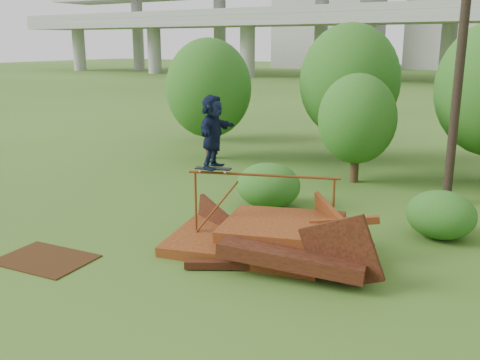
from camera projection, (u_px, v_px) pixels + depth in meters
The scene contains 13 objects.
ground at pixel (223, 273), 11.98m from camera, with size 240.00×240.00×0.00m, color #2D5116.
scrap_pile at pixel (271, 242), 12.81m from camera, with size 5.74×3.55×1.95m.
grind_rail at pixel (263, 193), 13.08m from camera, with size 3.51×1.38×1.91m.
skateboard at pixel (213, 169), 13.18m from camera, with size 0.92×0.54×0.09m.
skater at pixel (213, 132), 12.95m from camera, with size 1.67×0.53×1.80m, color black.
flat_plate at pixel (46, 259), 12.67m from camera, with size 2.15×1.53×0.03m, color #331C0A.
tree_0 at pixel (209, 88), 23.06m from camera, with size 3.70×3.70×5.22m.
tree_1 at pixel (349, 82), 22.46m from camera, with size 4.19×4.19×5.83m.
tree_2 at pixel (357, 119), 19.18m from camera, with size 2.82×2.82×3.97m.
tree_6 at pixel (207, 85), 27.59m from camera, with size 3.53×3.53×4.93m.
shrub_left at pixel (268, 185), 16.58m from camera, with size 2.03×1.87×1.40m, color #1A4813.
shrub_right at pixel (441, 215), 13.97m from camera, with size 1.79×1.64×1.27m, color #1A4813.
utility_pole at pixel (460, 60), 16.02m from camera, with size 1.40×0.28×8.83m.
Camera 1 is at (6.23, -9.17, 5.00)m, focal length 40.00 mm.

